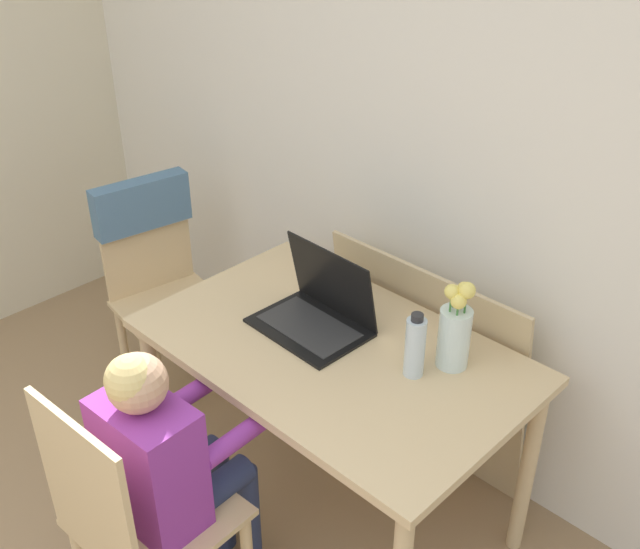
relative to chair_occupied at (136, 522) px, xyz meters
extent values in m
cube|color=white|center=(0.28, 1.26, 0.80)|extent=(6.40, 0.05, 2.50)
cube|color=#D6B784|center=(0.07, 0.70, 0.24)|extent=(1.19, 0.74, 0.03)
cylinder|color=#D6B784|center=(-0.47, 0.39, -0.11)|extent=(0.05, 0.05, 0.68)
cylinder|color=#D6B784|center=(-0.47, 1.02, -0.11)|extent=(0.05, 0.05, 0.68)
cylinder|color=#D6B784|center=(0.62, 1.02, -0.11)|extent=(0.05, 0.05, 0.68)
cube|color=#D6B784|center=(0.00, 0.07, -0.04)|extent=(0.42, 0.42, 0.02)
cube|color=#D6B784|center=(0.01, -0.12, 0.20)|extent=(0.38, 0.04, 0.47)
cylinder|color=#D6B784|center=(-0.18, 0.23, -0.25)|extent=(0.04, 0.04, 0.40)
cube|color=#D6B784|center=(-0.84, 0.74, -0.04)|extent=(0.46, 0.46, 0.02)
cube|color=#D6B784|center=(-1.03, 0.77, 0.20)|extent=(0.08, 0.38, 0.47)
cylinder|color=#D6B784|center=(-0.70, 0.54, -0.25)|extent=(0.04, 0.04, 0.40)
cylinder|color=#D6B784|center=(-0.65, 0.88, -0.25)|extent=(0.04, 0.04, 0.40)
cylinder|color=#D6B784|center=(-1.04, 0.60, -0.25)|extent=(0.04, 0.04, 0.40)
cylinder|color=#D6B784|center=(-0.99, 0.93, -0.25)|extent=(0.04, 0.04, 0.40)
cube|color=slate|center=(-1.03, 0.77, 0.35)|extent=(0.14, 0.40, 0.20)
cube|color=purple|center=(0.00, 0.07, 0.16)|extent=(0.29, 0.19, 0.39)
sphere|color=tan|center=(0.00, 0.07, 0.44)|extent=(0.16, 0.16, 0.16)
sphere|color=#D8BC72|center=(0.00, 0.06, 0.46)|extent=(0.13, 0.13, 0.13)
cylinder|color=navy|center=(0.05, 0.22, -0.02)|extent=(0.10, 0.28, 0.09)
cylinder|color=navy|center=(-0.08, 0.21, -0.02)|extent=(0.10, 0.28, 0.09)
cylinder|color=navy|center=(0.05, 0.36, -0.24)|extent=(0.07, 0.07, 0.42)
cylinder|color=navy|center=(-0.08, 0.35, -0.24)|extent=(0.07, 0.07, 0.42)
cylinder|color=purple|center=(0.11, 0.29, 0.18)|extent=(0.07, 0.24, 0.06)
cylinder|color=purple|center=(-0.14, 0.28, 0.18)|extent=(0.07, 0.24, 0.06)
cube|color=black|center=(-0.05, 0.72, 0.26)|extent=(0.36, 0.26, 0.01)
cube|color=#2D2D2D|center=(-0.05, 0.72, 0.27)|extent=(0.32, 0.19, 0.00)
cube|color=black|center=(-0.04, 0.82, 0.39)|extent=(0.36, 0.07, 0.25)
cube|color=#19284C|center=(-0.04, 0.82, 0.39)|extent=(0.32, 0.06, 0.22)
cylinder|color=silver|center=(0.38, 0.89, 0.35)|extent=(0.10, 0.10, 0.19)
cylinder|color=#3D7A38|center=(0.40, 0.89, 0.41)|extent=(0.01, 0.01, 0.23)
sphere|color=#EFDB66|center=(0.40, 0.89, 0.52)|extent=(0.05, 0.05, 0.05)
cylinder|color=#3D7A38|center=(0.38, 0.91, 0.41)|extent=(0.01, 0.01, 0.22)
sphere|color=#EFDB66|center=(0.38, 0.91, 0.51)|extent=(0.04, 0.04, 0.04)
cylinder|color=#3D7A38|center=(0.36, 0.89, 0.40)|extent=(0.01, 0.01, 0.20)
sphere|color=#EFDB66|center=(0.36, 0.89, 0.50)|extent=(0.05, 0.05, 0.05)
cylinder|color=#3D7A38|center=(0.37, 0.87, 0.40)|extent=(0.01, 0.01, 0.22)
sphere|color=#EFDB66|center=(0.37, 0.87, 0.51)|extent=(0.04, 0.04, 0.04)
cylinder|color=#3D7A38|center=(0.40, 0.87, 0.39)|extent=(0.01, 0.01, 0.20)
sphere|color=#EFDB66|center=(0.40, 0.87, 0.49)|extent=(0.05, 0.05, 0.05)
cylinder|color=silver|center=(0.33, 0.77, 0.35)|extent=(0.06, 0.06, 0.19)
cylinder|color=#262628|center=(0.33, 0.77, 0.46)|extent=(0.04, 0.04, 0.02)
cube|color=tan|center=(0.12, 1.14, -0.03)|extent=(0.81, 0.13, 0.84)
camera|label=1|loc=(1.34, -0.65, 1.62)|focal=42.00mm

